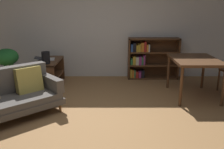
{
  "coord_description": "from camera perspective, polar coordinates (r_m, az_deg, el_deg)",
  "views": [
    {
      "loc": [
        0.26,
        -3.44,
        1.76
      ],
      "look_at": [
        0.27,
        0.82,
        0.56
      ],
      "focal_mm": 39.16,
      "sensor_mm": 36.0,
      "label": 1
    }
  ],
  "objects": [
    {
      "name": "ground_plane",
      "position": [
        3.87,
        -4.01,
        -11.33
      ],
      "size": [
        8.16,
        8.16,
        0.0
      ],
      "primitive_type": "plane",
      "color": "#9E7042"
    },
    {
      "name": "fabric_couch",
      "position": [
        4.26,
        -24.78,
        -4.56
      ],
      "size": [
        1.85,
        1.76,
        0.78
      ],
      "color": "brown",
      "rests_on": "ground_plane"
    },
    {
      "name": "dining_table",
      "position": [
        5.04,
        18.66,
        2.59
      ],
      "size": [
        0.86,
        1.12,
        0.77
      ],
      "color": "#56351E",
      "rests_on": "ground_plane"
    },
    {
      "name": "desk_speaker",
      "position": [
        5.3,
        -15.28,
        3.83
      ],
      "size": [
        0.17,
        0.17,
        0.25
      ],
      "color": "black",
      "rests_on": "media_console"
    },
    {
      "name": "potted_floor_plant",
      "position": [
        5.78,
        -23.36,
        2.43
      ],
      "size": [
        0.57,
        0.54,
        0.88
      ],
      "color": "#333338",
      "rests_on": "ground_plane"
    },
    {
      "name": "media_console",
      "position": [
        5.7,
        -14.45,
        0.2
      ],
      "size": [
        0.46,
        1.06,
        0.59
      ],
      "color": "#56351E",
      "rests_on": "ground_plane"
    },
    {
      "name": "back_wall_panel",
      "position": [
        6.16,
        -2.56,
        11.87
      ],
      "size": [
        6.8,
        0.1,
        2.7
      ],
      "primitive_type": "cube",
      "color": "silver",
      "rests_on": "ground_plane"
    },
    {
      "name": "open_laptop",
      "position": [
        5.7,
        -15.27,
        3.54
      ],
      "size": [
        0.47,
        0.35,
        0.07
      ],
      "color": "silver",
      "rests_on": "media_console"
    },
    {
      "name": "bookshelf",
      "position": [
        6.16,
        8.55,
        3.79
      ],
      "size": [
        1.25,
        0.3,
        1.01
      ],
      "color": "#56351E",
      "rests_on": "ground_plane"
    }
  ]
}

